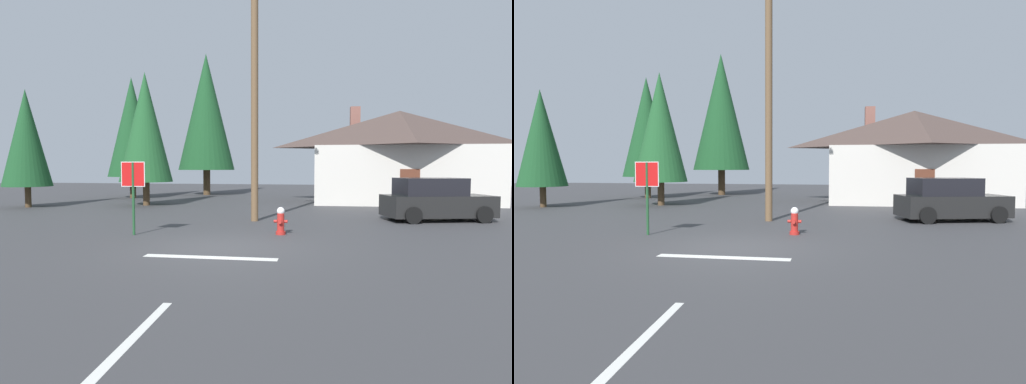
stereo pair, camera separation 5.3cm
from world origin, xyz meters
TOP-DOWN VIEW (x-y plane):
  - ground_plane at (0.00, 0.00)m, footprint 80.00×80.00m
  - lane_stop_bar at (0.04, -1.25)m, footprint 3.18×0.37m
  - lane_center_stripe at (0.45, -5.98)m, footprint 0.35×2.92m
  - stop_sign_near at (-3.22, 1.47)m, footprint 0.77×0.08m
  - fire_hydrant at (1.25, 2.36)m, footprint 0.43×0.37m
  - utility_pole at (-0.15, 5.44)m, footprint 1.60×0.28m
  - house at (6.69, 15.58)m, footprint 10.97×6.98m
  - parked_car at (6.78, 6.82)m, footprint 4.36×2.75m
  - pine_tree_tall_left at (-10.55, 15.99)m, footprint 3.25×3.25m
  - pine_tree_mid_left at (-7.24, 10.97)m, footprint 2.89×2.89m
  - pine_tree_short_left at (-12.84, 8.82)m, footprint 2.45×2.45m
  - pine_tree_far_center at (-6.55, 19.99)m, footprint 4.22×4.22m

SIDE VIEW (x-z plane):
  - ground_plane at x=0.00m, z-range -0.10..0.00m
  - lane_stop_bar at x=0.04m, z-range 0.00..0.01m
  - lane_center_stripe at x=0.45m, z-range 0.00..0.01m
  - fire_hydrant at x=1.25m, z-range -0.01..0.85m
  - parked_car at x=6.78m, z-range -0.04..1.63m
  - stop_sign_near at x=-3.22m, z-range 0.49..2.75m
  - house at x=6.69m, z-range -0.11..5.74m
  - pine_tree_short_left at x=-12.84m, z-range 0.54..6.67m
  - pine_tree_mid_left at x=-7.24m, z-range 0.64..7.87m
  - pine_tree_tall_left at x=-10.55m, z-range 0.72..8.85m
  - utility_pole at x=-0.15m, z-range 0.18..9.66m
  - pine_tree_far_center at x=-6.55m, z-range 0.93..11.47m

